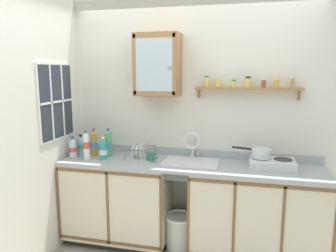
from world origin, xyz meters
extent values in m
cube|color=silver|center=(0.00, 0.74, 1.33)|extent=(3.27, 0.05, 2.67)
cube|color=silver|center=(-1.36, -0.24, 1.33)|extent=(0.05, 3.51, 2.67)
cube|color=black|center=(-0.77, 0.46, 0.04)|extent=(1.08, 0.50, 0.08)
cube|color=beige|center=(-0.77, 0.43, 0.49)|extent=(1.10, 0.56, 0.83)
cube|color=brown|center=(-0.77, 0.15, 0.87)|extent=(1.10, 0.01, 0.03)
cube|color=brown|center=(-0.77, 0.15, 0.13)|extent=(1.10, 0.01, 0.03)
cube|color=brown|center=(-1.32, 0.15, 0.49)|extent=(0.02, 0.01, 0.76)
cube|color=brown|center=(-0.77, 0.15, 0.49)|extent=(0.02, 0.01, 0.76)
cube|color=brown|center=(-0.22, 0.15, 0.49)|extent=(0.02, 0.01, 0.76)
cube|color=black|center=(0.68, 0.46, 0.04)|extent=(1.24, 0.50, 0.08)
cube|color=beige|center=(0.68, 0.43, 0.49)|extent=(1.26, 0.56, 0.83)
cube|color=brown|center=(0.68, 0.15, 0.87)|extent=(1.26, 0.01, 0.03)
cube|color=brown|center=(0.05, 0.15, 0.49)|extent=(0.02, 0.01, 0.76)
cube|color=brown|center=(0.47, 0.15, 0.49)|extent=(0.02, 0.01, 0.76)
cube|color=brown|center=(0.89, 0.15, 0.49)|extent=(0.02, 0.01, 0.76)
cube|color=brown|center=(1.32, 0.15, 0.49)|extent=(0.02, 0.01, 0.76)
cube|color=#9EA3A8|center=(0.00, 0.43, 0.92)|extent=(2.63, 0.59, 0.03)
cube|color=#9EA3A8|center=(0.00, 0.70, 0.98)|extent=(2.63, 0.02, 0.08)
cube|color=silver|center=(0.02, 0.45, 0.94)|extent=(0.56, 0.40, 0.01)
cube|color=slate|center=(0.02, 0.45, 0.80)|extent=(0.47, 0.33, 0.01)
cube|color=slate|center=(0.02, 0.62, 0.87)|extent=(0.47, 0.01, 0.14)
cube|color=slate|center=(0.02, 0.28, 0.87)|extent=(0.47, 0.01, 0.14)
cylinder|color=#4C4C51|center=(0.02, 0.45, 0.80)|extent=(0.04, 0.04, 0.01)
cylinder|color=silver|center=(0.00, 0.67, 0.95)|extent=(0.05, 0.05, 0.02)
cylinder|color=silver|center=(0.00, 0.67, 1.05)|extent=(0.02, 0.02, 0.17)
torus|color=silver|center=(0.00, 0.59, 1.13)|extent=(0.18, 0.02, 0.18)
cylinder|color=silver|center=(0.06, 0.67, 0.98)|extent=(0.02, 0.02, 0.05)
cube|color=silver|center=(0.80, 0.47, 0.98)|extent=(0.42, 0.31, 0.08)
cylinder|color=#2D2D2D|center=(0.70, 0.49, 1.02)|extent=(0.17, 0.17, 0.01)
cylinder|color=#2D2D2D|center=(0.90, 0.49, 1.02)|extent=(0.17, 0.17, 0.01)
cylinder|color=black|center=(0.70, 0.33, 0.98)|extent=(0.03, 0.02, 0.03)
cylinder|color=black|center=(0.90, 0.33, 0.98)|extent=(0.03, 0.02, 0.03)
cylinder|color=silver|center=(0.70, 0.49, 1.07)|extent=(0.18, 0.18, 0.09)
torus|color=silver|center=(0.70, 0.49, 1.11)|extent=(0.19, 0.19, 0.01)
cylinder|color=black|center=(0.51, 0.54, 1.10)|extent=(0.20, 0.07, 0.02)
cylinder|color=white|center=(-1.06, 0.32, 1.07)|extent=(0.07, 0.07, 0.26)
cone|color=white|center=(-1.06, 0.32, 1.21)|extent=(0.06, 0.06, 0.03)
cylinder|color=#2D59B2|center=(-1.06, 0.32, 1.24)|extent=(0.03, 0.03, 0.02)
cylinder|color=#D84C3F|center=(-1.06, 0.32, 1.09)|extent=(0.07, 0.07, 0.07)
cylinder|color=teal|center=(-0.90, 0.37, 1.03)|extent=(0.08, 0.08, 0.18)
cone|color=teal|center=(-0.90, 0.37, 1.13)|extent=(0.08, 0.08, 0.04)
cylinder|color=white|center=(-0.90, 0.37, 1.16)|extent=(0.04, 0.04, 0.02)
cylinder|color=white|center=(-0.90, 0.37, 1.01)|extent=(0.08, 0.08, 0.05)
cylinder|color=gold|center=(-1.06, 0.49, 1.06)|extent=(0.07, 0.07, 0.24)
cone|color=gold|center=(-1.06, 0.49, 1.20)|extent=(0.07, 0.07, 0.03)
cylinder|color=red|center=(-1.06, 0.49, 1.22)|extent=(0.03, 0.03, 0.02)
cylinder|color=#3F8CCC|center=(-1.06, 0.49, 1.06)|extent=(0.07, 0.07, 0.07)
cylinder|color=#4CB266|center=(-0.90, 0.50, 1.06)|extent=(0.07, 0.07, 0.25)
cone|color=#4CB266|center=(-0.90, 0.50, 1.20)|extent=(0.07, 0.07, 0.03)
cylinder|color=#2D59B2|center=(-0.90, 0.50, 1.23)|extent=(0.03, 0.03, 0.02)
cylinder|color=#3F8CCC|center=(-0.90, 0.50, 1.06)|extent=(0.08, 0.08, 0.07)
cylinder|color=silver|center=(-1.24, 0.36, 1.02)|extent=(0.08, 0.08, 0.17)
cone|color=silver|center=(-1.24, 0.36, 1.13)|extent=(0.07, 0.07, 0.03)
cylinder|color=#2D59B2|center=(-1.24, 0.36, 1.15)|extent=(0.03, 0.03, 0.02)
cylinder|color=#D84C3F|center=(-1.24, 0.36, 1.02)|extent=(0.08, 0.08, 0.05)
cylinder|color=#8CB7E0|center=(-1.22, 0.49, 1.02)|extent=(0.08, 0.08, 0.17)
cone|color=#8CB7E0|center=(-1.22, 0.49, 1.12)|extent=(0.08, 0.08, 0.04)
cylinder|color=#262626|center=(-1.22, 0.49, 1.15)|extent=(0.04, 0.04, 0.02)
cylinder|color=#4C9959|center=(-1.22, 0.49, 1.03)|extent=(0.08, 0.08, 0.05)
cube|color=#B2B2B7|center=(-0.52, 0.46, 0.94)|extent=(0.28, 0.26, 0.01)
cylinder|color=#4C4F54|center=(-0.64, 0.34, 1.01)|extent=(0.01, 0.01, 0.11)
cylinder|color=#4C4F54|center=(-0.39, 0.34, 1.01)|extent=(0.01, 0.01, 0.11)
cylinder|color=#4C4F54|center=(-0.64, 0.57, 1.01)|extent=(0.01, 0.01, 0.11)
cylinder|color=#4C4F54|center=(-0.39, 0.57, 1.01)|extent=(0.01, 0.01, 0.11)
cylinder|color=#4C4F54|center=(-0.52, 0.34, 1.06)|extent=(0.26, 0.01, 0.01)
cylinder|color=#4C4F54|center=(-0.52, 0.57, 1.06)|extent=(0.26, 0.01, 0.01)
cylinder|color=white|center=(-0.59, 0.46, 1.02)|extent=(0.01, 0.14, 0.14)
cylinder|color=white|center=(-0.54, 0.46, 1.02)|extent=(0.01, 0.14, 0.14)
cylinder|color=white|center=(-0.50, 0.46, 1.02)|extent=(0.01, 0.16, 0.16)
cylinder|color=#337259|center=(-0.40, 0.41, 0.99)|extent=(0.09, 0.09, 0.10)
torus|color=#337259|center=(-0.35, 0.41, 0.99)|extent=(0.07, 0.01, 0.07)
cube|color=#996B42|center=(-0.35, 0.57, 1.91)|extent=(0.45, 0.28, 0.63)
cube|color=silver|center=(-0.35, 0.43, 1.91)|extent=(0.37, 0.01, 0.51)
cube|color=#996B42|center=(-0.56, 0.42, 1.91)|extent=(0.04, 0.01, 0.59)
cube|color=#996B42|center=(-0.15, 0.42, 1.91)|extent=(0.04, 0.01, 0.59)
cube|color=#996B42|center=(-0.35, 0.42, 2.19)|extent=(0.43, 0.01, 0.05)
cube|color=#996B42|center=(-0.35, 0.42, 1.63)|extent=(0.43, 0.01, 0.05)
sphere|color=olive|center=(-0.20, 0.41, 1.88)|extent=(0.02, 0.02, 0.02)
cube|color=#996B42|center=(0.54, 0.64, 1.68)|extent=(1.04, 0.14, 0.02)
cube|color=#996B42|center=(0.05, 0.70, 1.62)|extent=(0.02, 0.03, 0.10)
cube|color=#996B42|center=(1.04, 0.70, 1.62)|extent=(0.02, 0.03, 0.10)
cylinder|color=#E0C659|center=(0.14, 0.64, 1.74)|extent=(0.04, 0.04, 0.09)
cylinder|color=#33723F|center=(0.14, 0.64, 1.80)|extent=(0.04, 0.04, 0.02)
cylinder|color=#E0C659|center=(0.25, 0.64, 1.72)|extent=(0.05, 0.05, 0.06)
cylinder|color=yellow|center=(0.25, 0.64, 1.76)|extent=(0.05, 0.05, 0.02)
cylinder|color=#E0C659|center=(0.41, 0.63, 1.72)|extent=(0.04, 0.04, 0.06)
cylinder|color=#33723F|center=(0.41, 0.63, 1.76)|extent=(0.05, 0.05, 0.02)
cylinder|color=#E0C659|center=(0.55, 0.65, 1.74)|extent=(0.05, 0.05, 0.09)
cylinder|color=black|center=(0.55, 0.65, 1.79)|extent=(0.05, 0.05, 0.02)
cylinder|color=brown|center=(0.70, 0.65, 1.73)|extent=(0.04, 0.04, 0.07)
cylinder|color=white|center=(0.70, 0.65, 1.77)|extent=(0.04, 0.04, 0.02)
cylinder|color=gold|center=(0.81, 0.64, 1.73)|extent=(0.04, 0.04, 0.08)
cylinder|color=yellow|center=(0.81, 0.64, 1.78)|extent=(0.04, 0.04, 0.02)
cylinder|color=tan|center=(0.96, 0.64, 1.74)|extent=(0.04, 0.04, 0.09)
cylinder|color=white|center=(0.96, 0.64, 1.79)|extent=(0.04, 0.04, 0.02)
cube|color=#262D38|center=(-1.32, 0.24, 1.54)|extent=(0.01, 0.55, 0.73)
cube|color=white|center=(-1.33, 0.24, 1.54)|extent=(0.02, 0.60, 0.78)
cube|color=white|center=(-1.32, 0.14, 1.54)|extent=(0.01, 0.02, 0.73)
cube|color=white|center=(-1.32, 0.34, 1.54)|extent=(0.01, 0.02, 0.73)
cube|color=white|center=(-1.32, 0.24, 1.54)|extent=(0.01, 0.55, 0.02)
cylinder|color=silver|center=(-0.08, 0.40, 0.18)|extent=(0.29, 0.29, 0.37)
torus|color=white|center=(-0.08, 0.40, 0.37)|extent=(0.32, 0.32, 0.03)
camera|label=1|loc=(0.54, -2.65, 1.86)|focal=34.46mm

